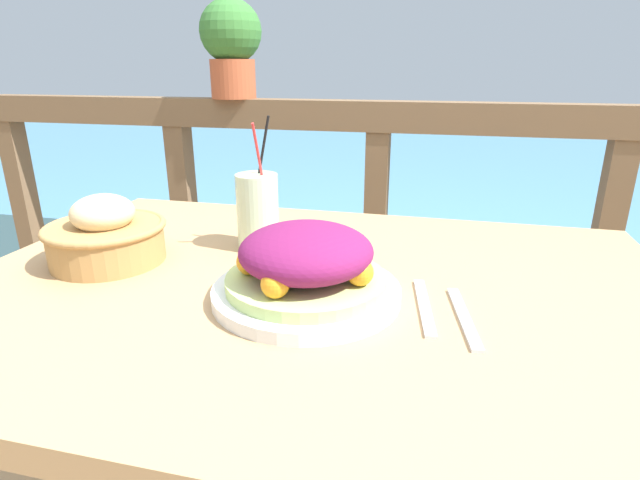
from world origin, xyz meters
TOP-DOWN VIEW (x-y plane):
  - patio_table at (0.00, 0.00)m, footprint 1.18×0.84m
  - railing_fence at (0.00, 0.83)m, footprint 2.80×0.08m
  - sea_backdrop at (0.00, 3.33)m, footprint 12.00×4.00m
  - salad_plate at (0.01, -0.06)m, footprint 0.29×0.29m
  - drink_glass at (-0.14, 0.14)m, footprint 0.08×0.08m
  - bread_basket at (-0.38, 0.01)m, footprint 0.21×0.21m
  - potted_plant at (-0.47, 0.83)m, footprint 0.19×0.19m
  - fork at (0.18, -0.05)m, footprint 0.04×0.18m
  - knife at (0.24, -0.07)m, footprint 0.05×0.18m

SIDE VIEW (x-z plane):
  - sea_backdrop at x=0.00m, z-range 0.00..0.35m
  - patio_table at x=0.00m, z-range 0.28..1.03m
  - railing_fence at x=0.00m, z-range 0.19..1.18m
  - fork at x=0.18m, z-range 0.75..0.76m
  - knife at x=0.24m, z-range 0.75..0.76m
  - bread_basket at x=-0.38m, z-range 0.74..0.87m
  - salad_plate at x=0.01m, z-range 0.75..0.86m
  - drink_glass at x=-0.14m, z-range 0.70..0.95m
  - potted_plant at x=-0.47m, z-range 1.01..1.30m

